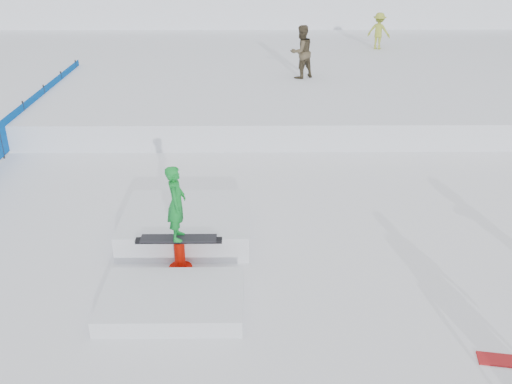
{
  "coord_description": "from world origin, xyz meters",
  "views": [
    {
      "loc": [
        0.42,
        -8.25,
        5.93
      ],
      "look_at": [
        0.5,
        2.0,
        1.1
      ],
      "focal_mm": 40.0,
      "sensor_mm": 36.0,
      "label": 1
    }
  ],
  "objects_px": {
    "safety_fence": "(1,140)",
    "walker_olive": "(301,52)",
    "jib_rail_feature": "(183,240)",
    "walker_ygreen": "(379,31)"
  },
  "relations": [
    {
      "from": "safety_fence",
      "to": "walker_olive",
      "type": "distance_m",
      "value": 10.6
    },
    {
      "from": "safety_fence",
      "to": "jib_rail_feature",
      "type": "height_order",
      "value": "jib_rail_feature"
    },
    {
      "from": "walker_olive",
      "to": "walker_ygreen",
      "type": "bearing_deg",
      "value": -158.93
    },
    {
      "from": "walker_olive",
      "to": "safety_fence",
      "type": "bearing_deg",
      "value": 1.46
    },
    {
      "from": "safety_fence",
      "to": "walker_olive",
      "type": "relative_size",
      "value": 8.47
    },
    {
      "from": "safety_fence",
      "to": "walker_olive",
      "type": "height_order",
      "value": "walker_olive"
    },
    {
      "from": "walker_ygreen",
      "to": "safety_fence",
      "type": "bearing_deg",
      "value": 68.84
    },
    {
      "from": "walker_ygreen",
      "to": "jib_rail_feature",
      "type": "height_order",
      "value": "walker_ygreen"
    },
    {
      "from": "safety_fence",
      "to": "walker_ygreen",
      "type": "relative_size",
      "value": 10.1
    },
    {
      "from": "safety_fence",
      "to": "walker_ygreen",
      "type": "bearing_deg",
      "value": 41.61
    }
  ]
}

